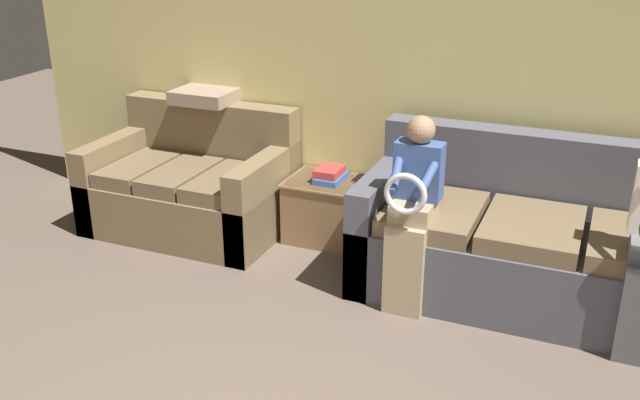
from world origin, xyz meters
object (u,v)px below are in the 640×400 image
object	(u,v)px
couch_side	(193,187)
side_shelf	(329,209)
child_left_seated	(413,206)
book_stack	(330,175)
couch_main	(532,245)
throw_pillow	(208,95)

from	to	relation	value
couch_side	side_shelf	bearing A→B (deg)	10.08
child_left_seated	book_stack	distance (m)	1.08
couch_main	book_stack	world-z (taller)	couch_main
couch_main	couch_side	distance (m)	2.54
couch_main	book_stack	distance (m)	1.52
couch_side	book_stack	size ratio (longest dim) A/B	4.96
couch_main	throw_pillow	size ratio (longest dim) A/B	4.69
child_left_seated	book_stack	xyz separation A→B (m)	(-0.81, 0.70, -0.15)
couch_main	child_left_seated	world-z (taller)	child_left_seated
throw_pillow	book_stack	bearing A→B (deg)	-6.72
book_stack	throw_pillow	distance (m)	1.18
couch_side	child_left_seated	world-z (taller)	child_left_seated
couch_side	throw_pillow	size ratio (longest dim) A/B	3.17
child_left_seated	book_stack	world-z (taller)	child_left_seated
child_left_seated	side_shelf	world-z (taller)	child_left_seated
book_stack	throw_pillow	bearing A→B (deg)	173.28
couch_main	throw_pillow	distance (m)	2.67
couch_main	throw_pillow	world-z (taller)	throw_pillow
couch_side	book_stack	xyz separation A→B (m)	(1.06, 0.20, 0.19)
couch_main	book_stack	xyz separation A→B (m)	(-1.48, 0.28, 0.17)
throw_pillow	couch_main	bearing A→B (deg)	-9.04
couch_side	book_stack	bearing A→B (deg)	10.54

